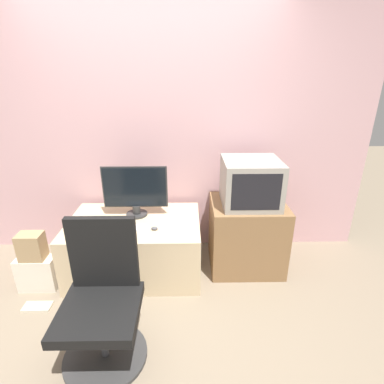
# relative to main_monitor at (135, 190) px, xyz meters

# --- Properties ---
(ground_plane) EXTENTS (12.00, 12.00, 0.00)m
(ground_plane) POSITION_rel_main_monitor_xyz_m (0.16, -0.95, -0.80)
(ground_plane) COLOR #7F705B
(wall_back) EXTENTS (4.40, 0.05, 2.60)m
(wall_back) POSITION_rel_main_monitor_xyz_m (0.16, 0.38, 0.50)
(wall_back) COLOR #CC9EA3
(wall_back) RESTS_ON ground_plane
(desk) EXTENTS (1.23, 0.81, 0.54)m
(desk) POSITION_rel_main_monitor_xyz_m (-0.01, -0.12, -0.53)
(desk) COLOR #CCB289
(desk) RESTS_ON ground_plane
(side_stand) EXTENTS (0.70, 0.59, 0.69)m
(side_stand) POSITION_rel_main_monitor_xyz_m (1.07, -0.06, -0.45)
(side_stand) COLOR olive
(side_stand) RESTS_ON ground_plane
(main_monitor) EXTENTS (0.61, 0.20, 0.49)m
(main_monitor) POSITION_rel_main_monitor_xyz_m (0.00, 0.00, 0.00)
(main_monitor) COLOR #2D2D2D
(main_monitor) RESTS_ON desk
(keyboard) EXTENTS (0.28, 0.11, 0.01)m
(keyboard) POSITION_rel_main_monitor_xyz_m (-0.01, -0.28, -0.25)
(keyboard) COLOR silver
(keyboard) RESTS_ON desk
(mouse) EXTENTS (0.06, 0.04, 0.03)m
(mouse) POSITION_rel_main_monitor_xyz_m (0.20, -0.30, -0.24)
(mouse) COLOR #4C4C51
(mouse) RESTS_ON desk
(crt_tv) EXTENTS (0.51, 0.50, 0.42)m
(crt_tv) POSITION_rel_main_monitor_xyz_m (1.07, -0.07, 0.10)
(crt_tv) COLOR gray
(crt_tv) RESTS_ON side_stand
(office_chair) EXTENTS (0.57, 0.57, 0.97)m
(office_chair) POSITION_rel_main_monitor_xyz_m (-0.08, -1.06, -0.40)
(office_chair) COLOR #333333
(office_chair) RESTS_ON ground_plane
(cardboard_box_lower) EXTENTS (0.33, 0.16, 0.31)m
(cardboard_box_lower) POSITION_rel_main_monitor_xyz_m (-0.86, -0.39, -0.64)
(cardboard_box_lower) COLOR beige
(cardboard_box_lower) RESTS_ON ground_plane
(cardboard_box_upper) EXTENTS (0.21, 0.15, 0.24)m
(cardboard_box_upper) POSITION_rel_main_monitor_xyz_m (-0.86, -0.39, -0.36)
(cardboard_box_upper) COLOR #A3845B
(cardboard_box_upper) RESTS_ON cardboard_box_lower
(book) EXTENTS (0.23, 0.11, 0.02)m
(book) POSITION_rel_main_monitor_xyz_m (-0.77, -0.65, -0.79)
(book) COLOR beige
(book) RESTS_ON ground_plane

